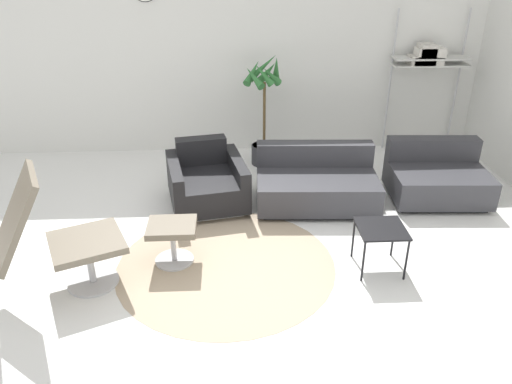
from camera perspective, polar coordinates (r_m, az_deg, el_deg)
ground_plane at (r=4.70m, az=-2.41°, el=-8.23°), size 12.00×12.00×0.00m
wall_back at (r=6.91m, az=-3.08°, el=15.95°), size 12.00×0.09×2.80m
round_rug at (r=4.69m, az=-3.43°, el=-8.28°), size 2.02×2.02×0.01m
lounge_chair at (r=4.30m, az=-24.02°, el=-3.01°), size 1.18×0.92×1.23m
ottoman at (r=4.64m, az=-9.54°, el=-4.84°), size 0.44×0.38×0.40m
armchair_red at (r=5.65m, az=-5.67°, el=1.02°), size 0.97×1.05×0.67m
couch_low at (r=5.67m, az=6.88°, el=0.89°), size 1.37×0.89×0.64m
couch_second at (r=6.13m, az=19.93°, el=1.46°), size 1.11×0.88×0.64m
side_table at (r=4.58m, az=14.11°, el=-4.46°), size 0.42×0.42×0.43m
potted_plant at (r=6.55m, az=0.92°, el=8.43°), size 0.51×0.54×1.48m
shelf_unit at (r=7.20m, az=18.98°, el=14.23°), size 1.01×0.28×1.92m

